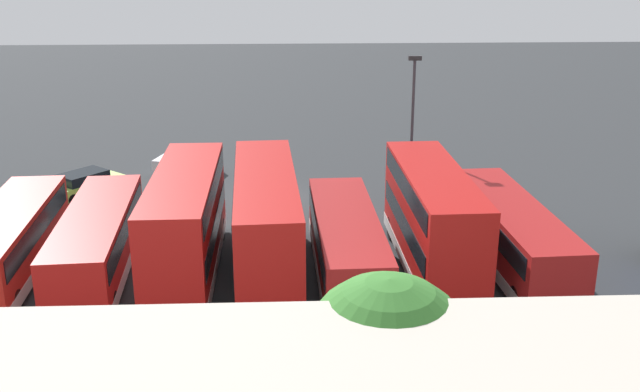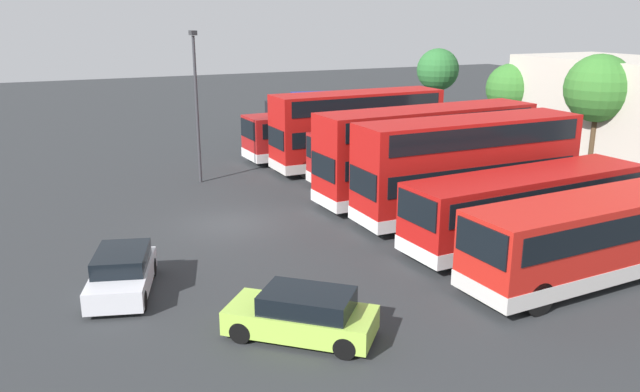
{
  "view_description": "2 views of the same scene",
  "coord_description": "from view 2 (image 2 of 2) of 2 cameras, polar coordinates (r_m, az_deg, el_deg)",
  "views": [
    {
      "loc": [
        -1.03,
        39.69,
        13.66
      ],
      "look_at": [
        -2.51,
        5.03,
        1.85
      ],
      "focal_mm": 41.38,
      "sensor_mm": 36.0,
      "label": 1
    },
    {
      "loc": [
        25.86,
        -7.36,
        8.97
      ],
      "look_at": [
        2.45,
        3.21,
        1.56
      ],
      "focal_mm": 35.63,
      "sensor_mm": 36.0,
      "label": 2
    }
  ],
  "objects": [
    {
      "name": "bus_double_decker_second",
      "position": [
        37.9,
        3.39,
        6.15
      ],
      "size": [
        2.85,
        10.51,
        4.55
      ],
      "color": "#B71411",
      "rests_on": "ground"
    },
    {
      "name": "car_small_green",
      "position": [
        22.14,
        -17.34,
        -6.63
      ],
      "size": [
        4.32,
        2.84,
        1.43
      ],
      "color": "silver",
      "rests_on": "ground"
    },
    {
      "name": "bus_single_deck_near_end",
      "position": [
        41.12,
        0.88,
        5.79
      ],
      "size": [
        3.16,
        11.36,
        2.95
      ],
      "color": "#A51919",
      "rests_on": "ground"
    },
    {
      "name": "bus_double_decker_fourth",
      "position": [
        31.88,
        9.61,
        4.06
      ],
      "size": [
        3.18,
        11.76,
        4.55
      ],
      "color": "#B71411",
      "rests_on": "ground"
    },
    {
      "name": "ground_plane",
      "position": [
        28.35,
        -7.98,
        -2.53
      ],
      "size": [
        140.0,
        140.0,
        0.0
      ],
      "primitive_type": "plane",
      "color": "#2D3033"
    },
    {
      "name": "box_truck_blue",
      "position": [
        48.6,
        -0.15,
        7.49
      ],
      "size": [
        3.94,
        7.85,
        3.2
      ],
      "color": "navy",
      "rests_on": "ground"
    },
    {
      "name": "tree_midleft",
      "position": [
        49.85,
        16.74,
        9.25
      ],
      "size": [
        3.63,
        3.63,
        5.44
      ],
      "color": "#4C3823",
      "rests_on": "ground"
    },
    {
      "name": "bus_single_deck_third",
      "position": [
        35.25,
        7.52,
        3.91
      ],
      "size": [
        2.88,
        10.79,
        2.95
      ],
      "color": "#A51919",
      "rests_on": "ground"
    },
    {
      "name": "tree_leftmost",
      "position": [
        57.57,
        10.54,
        11.08
      ],
      "size": [
        3.67,
        3.67,
        6.06
      ],
      "color": "#4C3823",
      "rests_on": "ground"
    },
    {
      "name": "bus_single_deck_seventh",
      "position": [
        23.88,
        23.67,
        -3.25
      ],
      "size": [
        3.17,
        10.65,
        2.95
      ],
      "color": "red",
      "rests_on": "ground"
    },
    {
      "name": "car_hatchback_silver",
      "position": [
        18.4,
        -1.57,
        -10.63
      ],
      "size": [
        4.14,
        4.38,
        1.43
      ],
      "color": "#A5D14C",
      "rests_on": "ground"
    },
    {
      "name": "tree_midright",
      "position": [
        43.6,
        23.76,
        8.83
      ],
      "size": [
        4.22,
        4.22,
        6.6
      ],
      "color": "#4C3823",
      "rests_on": "ground"
    },
    {
      "name": "bus_double_decker_fifth",
      "position": [
        29.09,
        13.15,
        2.7
      ],
      "size": [
        2.72,
        10.73,
        4.55
      ],
      "color": "#B71411",
      "rests_on": "ground"
    },
    {
      "name": "lamp_post_tall",
      "position": [
        34.79,
        -11.05,
        8.81
      ],
      "size": [
        0.7,
        0.3,
        8.12
      ],
      "color": "#38383D",
      "rests_on": "ground"
    },
    {
      "name": "bus_single_deck_sixth",
      "position": [
        26.49,
        18.02,
        -0.83
      ],
      "size": [
        3.29,
        10.92,
        2.95
      ],
      "color": "#B71411",
      "rests_on": "ground"
    }
  ]
}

